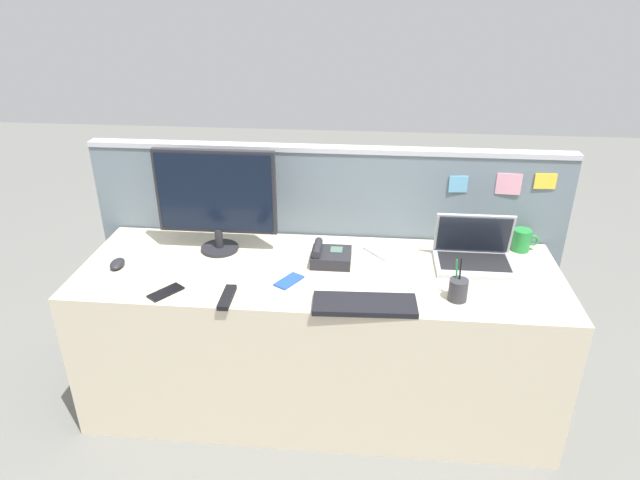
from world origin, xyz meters
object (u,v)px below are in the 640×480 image
(cell_phone_blue_case, at_px, (289,281))
(keyboard_main, at_px, (365,304))
(tv_remote, at_px, (227,297))
(cell_phone_black_slab, at_px, (166,292))
(laptop, at_px, (474,252))
(desk_phone, at_px, (330,256))
(desktop_monitor, at_px, (216,196))
(pen_cup, at_px, (458,290))
(computer_mouse_right_hand, at_px, (117,264))
(cell_phone_silver_slab, at_px, (378,252))
(coffee_mug, at_px, (522,240))

(cell_phone_blue_case, bearing_deg, keyboard_main, 4.09)
(keyboard_main, bearing_deg, tv_remote, 177.22)
(cell_phone_black_slab, relative_size, tv_remote, 0.85)
(laptop, distance_m, cell_phone_black_slab, 1.34)
(laptop, xyz_separation_m, desk_phone, (-0.64, -0.06, -0.02))
(desktop_monitor, distance_m, cell_phone_black_slab, 0.50)
(laptop, relative_size, pen_cup, 1.90)
(desktop_monitor, bearing_deg, cell_phone_black_slab, -106.44)
(computer_mouse_right_hand, relative_size, cell_phone_black_slab, 0.70)
(cell_phone_silver_slab, bearing_deg, desk_phone, 166.62)
(pen_cup, distance_m, cell_phone_black_slab, 1.18)
(pen_cup, xyz_separation_m, cell_phone_silver_slab, (-0.31, 0.38, -0.04))
(cell_phone_blue_case, bearing_deg, cell_phone_black_slab, -133.26)
(keyboard_main, bearing_deg, desk_phone, 112.62)
(desktop_monitor, relative_size, computer_mouse_right_hand, 5.48)
(keyboard_main, distance_m, pen_cup, 0.38)
(laptop, bearing_deg, desk_phone, -174.85)
(computer_mouse_right_hand, bearing_deg, desk_phone, 2.06)
(cell_phone_blue_case, height_order, tv_remote, tv_remote)
(desk_phone, relative_size, keyboard_main, 0.43)
(keyboard_main, relative_size, cell_phone_blue_case, 3.07)
(desktop_monitor, xyz_separation_m, laptop, (1.16, -0.03, -0.21))
(desktop_monitor, xyz_separation_m, cell_phone_silver_slab, (0.74, 0.03, -0.26))
(laptop, height_order, cell_phone_black_slab, laptop)
(computer_mouse_right_hand, distance_m, cell_phone_silver_slab, 1.18)
(desktop_monitor, height_order, laptop, desktop_monitor)
(cell_phone_black_slab, distance_m, tv_remote, 0.26)
(desktop_monitor, distance_m, laptop, 1.18)
(desk_phone, distance_m, tv_remote, 0.52)
(desk_phone, xyz_separation_m, cell_phone_silver_slab, (0.22, 0.11, -0.03))
(desk_phone, bearing_deg, keyboard_main, -64.87)
(desktop_monitor, distance_m, pen_cup, 1.13)
(keyboard_main, height_order, cell_phone_black_slab, keyboard_main)
(pen_cup, height_order, cell_phone_black_slab, pen_cup)
(cell_phone_black_slab, bearing_deg, desktop_monitor, 109.73)
(laptop, distance_m, coffee_mug, 0.28)
(desk_phone, bearing_deg, pen_cup, -26.34)
(keyboard_main, distance_m, cell_phone_black_slab, 0.81)
(laptop, bearing_deg, tv_remote, -158.39)
(desktop_monitor, xyz_separation_m, cell_phone_blue_case, (0.37, -0.27, -0.26))
(desktop_monitor, relative_size, cell_phone_black_slab, 3.81)
(laptop, bearing_deg, keyboard_main, -139.32)
(keyboard_main, xyz_separation_m, cell_phone_silver_slab, (0.05, 0.46, -0.01))
(cell_phone_black_slab, xyz_separation_m, coffee_mug, (1.53, 0.53, 0.05))
(desk_phone, bearing_deg, coffee_mug, 13.24)
(desktop_monitor, height_order, coffee_mug, desktop_monitor)
(cell_phone_silver_slab, bearing_deg, cell_phone_black_slab, 166.10)
(keyboard_main, relative_size, cell_phone_black_slab, 2.82)
(desk_phone, relative_size, tv_remote, 1.04)
(desktop_monitor, relative_size, cell_phone_silver_slab, 3.52)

